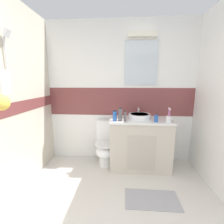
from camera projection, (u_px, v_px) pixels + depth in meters
ground_plane at (116, 207)px, 1.86m from camera, size 3.20×3.48×0.04m
wall_back_tiled at (120, 93)px, 2.83m from camera, size 3.20×0.20×2.50m
vanity_cabinet at (140, 143)px, 2.66m from camera, size 1.01×0.56×0.85m
sink_basin at (139, 116)px, 2.58m from camera, size 0.36×0.41×0.16m
toilet at (106, 145)px, 2.74m from camera, size 0.37×0.50×0.80m
toothbrush_cup at (169, 119)px, 2.37m from camera, size 0.08×0.08×0.22m
soap_dispenser at (156, 118)px, 2.38m from camera, size 0.06×0.06×0.15m
shampoo_bottle_tall at (120, 115)px, 2.43m from camera, size 0.06×0.06×0.21m
toothpaste_tube_upright at (125, 116)px, 2.43m from camera, size 0.04×0.04×0.17m
mouthwash_bottle at (115, 116)px, 2.44m from camera, size 0.06×0.06×0.17m
bath_mat at (152, 199)px, 1.95m from camera, size 0.67×0.36×0.01m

